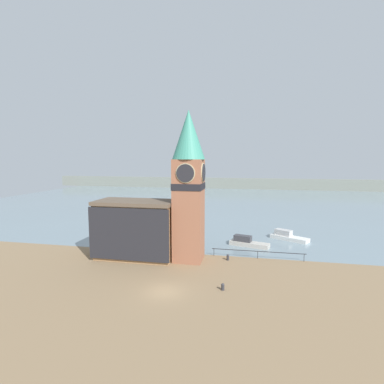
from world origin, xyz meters
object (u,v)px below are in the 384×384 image
clock_tower (189,182)px  boat_far (288,236)px  mooring_bollard_near (223,287)px  pier_building (136,229)px  boat_near (247,242)px  mooring_bollard_far (228,257)px

clock_tower → boat_far: size_ratio=3.13×
boat_far → mooring_bollard_near: (-9.08, -22.53, -0.19)m
clock_tower → mooring_bollard_near: bearing=-57.2°
pier_building → boat_far: (22.37, 14.11, -3.54)m
boat_near → mooring_bollard_far: size_ratio=7.66×
mooring_bollard_near → boat_near: bearing=82.5°
clock_tower → pier_building: size_ratio=1.82×
clock_tower → boat_far: (14.72, 13.76, -10.33)m
pier_building → boat_far: pier_building is taller
pier_building → mooring_bollard_near: (13.29, -8.41, -3.72)m
mooring_bollard_near → mooring_bollard_far: size_ratio=0.88×
boat_near → boat_far: (6.82, 5.29, -0.00)m
clock_tower → boat_far: bearing=43.1°
clock_tower → boat_near: 15.52m
boat_far → mooring_bollard_far: boat_far is taller
boat_far → mooring_bollard_near: bearing=-81.2°
pier_building → boat_near: bearing=29.5°
boat_near → mooring_bollard_far: (-2.53, -7.52, -0.13)m
boat_near → mooring_bollard_near: 17.38m
boat_far → mooring_bollard_near: 24.29m
pier_building → boat_near: size_ratio=1.73×
pier_building → boat_near: (15.56, 8.82, -3.53)m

